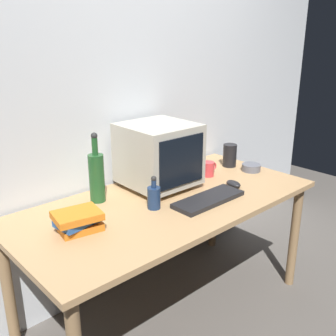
# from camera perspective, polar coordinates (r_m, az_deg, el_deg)

# --- Properties ---
(ground_plane) EXTENTS (6.00, 6.00, 0.00)m
(ground_plane) POSITION_cam_1_polar(r_m,az_deg,el_deg) (2.47, 0.00, -20.09)
(ground_plane) COLOR #56514C
(back_wall) EXTENTS (4.00, 0.08, 2.50)m
(back_wall) POSITION_cam_1_polar(r_m,az_deg,el_deg) (2.30, -7.88, 11.09)
(back_wall) COLOR silver
(back_wall) RESTS_ON ground
(desk) EXTENTS (1.67, 0.80, 0.72)m
(desk) POSITION_cam_1_polar(r_m,az_deg,el_deg) (2.13, 0.00, -6.60)
(desk) COLOR tan
(desk) RESTS_ON ground
(crt_monitor) EXTENTS (0.39, 0.39, 0.37)m
(crt_monitor) POSITION_cam_1_polar(r_m,az_deg,el_deg) (2.21, -1.38, 1.94)
(crt_monitor) COLOR #B2AD9E
(crt_monitor) RESTS_ON desk
(keyboard) EXTENTS (0.42, 0.15, 0.02)m
(keyboard) POSITION_cam_1_polar(r_m,az_deg,el_deg) (2.08, 5.94, -4.57)
(keyboard) COLOR black
(keyboard) RESTS_ON desk
(computer_mouse) EXTENTS (0.07, 0.11, 0.04)m
(computer_mouse) POSITION_cam_1_polar(r_m,az_deg,el_deg) (2.30, 9.53, -2.30)
(computer_mouse) COLOR black
(computer_mouse) RESTS_ON desk
(bottle_tall) EXTENTS (0.08, 0.08, 0.37)m
(bottle_tall) POSITION_cam_1_polar(r_m,az_deg,el_deg) (2.07, -10.38, -1.14)
(bottle_tall) COLOR #1E4C23
(bottle_tall) RESTS_ON desk
(bottle_short) EXTENTS (0.07, 0.07, 0.17)m
(bottle_short) POSITION_cam_1_polar(r_m,az_deg,el_deg) (1.98, -2.07, -4.19)
(bottle_short) COLOR navy
(bottle_short) RESTS_ON desk
(book_stack) EXTENTS (0.23, 0.19, 0.09)m
(book_stack) POSITION_cam_1_polar(r_m,az_deg,el_deg) (1.80, -12.98, -7.51)
(book_stack) COLOR orange
(book_stack) RESTS_ON desk
(mug) EXTENTS (0.12, 0.08, 0.09)m
(mug) POSITION_cam_1_polar(r_m,az_deg,el_deg) (2.45, 5.86, -0.11)
(mug) COLOR #CC383D
(mug) RESTS_ON desk
(cd_spindle) EXTENTS (0.12, 0.12, 0.04)m
(cd_spindle) POSITION_cam_1_polar(r_m,az_deg,el_deg) (2.58, 12.05, 0.07)
(cd_spindle) COLOR #595B66
(cd_spindle) RESTS_ON desk
(metal_canister) EXTENTS (0.09, 0.09, 0.15)m
(metal_canister) POSITION_cam_1_polar(r_m,az_deg,el_deg) (2.63, 9.00, 1.84)
(metal_canister) COLOR black
(metal_canister) RESTS_ON desk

